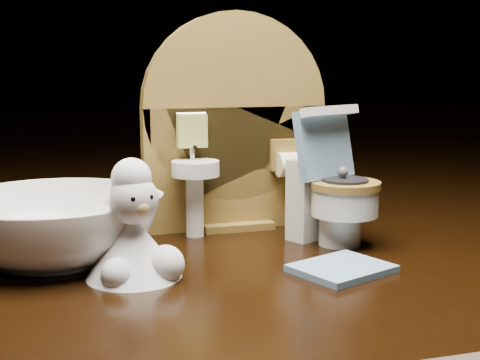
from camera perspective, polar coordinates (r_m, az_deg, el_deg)
name	(u,v)px	position (r m, az deg, el deg)	size (l,w,h in m)	color
backdrop_panel	(234,135)	(0.47, -0.54, 3.85)	(0.13, 0.05, 0.15)	brown
toy_toilet	(331,193)	(0.44, 7.77, -1.13)	(0.05, 0.06, 0.09)	white
bath_mat	(342,269)	(0.38, 8.68, -7.48)	(0.05, 0.04, 0.00)	#6890AF
toilet_brush	(341,224)	(0.44, 8.64, -3.75)	(0.02, 0.02, 0.05)	white
plush_lamb	(135,236)	(0.37, -8.97, -4.76)	(0.05, 0.05, 0.07)	white
ceramic_bowl	(54,227)	(0.41, -15.56, -3.91)	(0.12, 0.12, 0.04)	white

